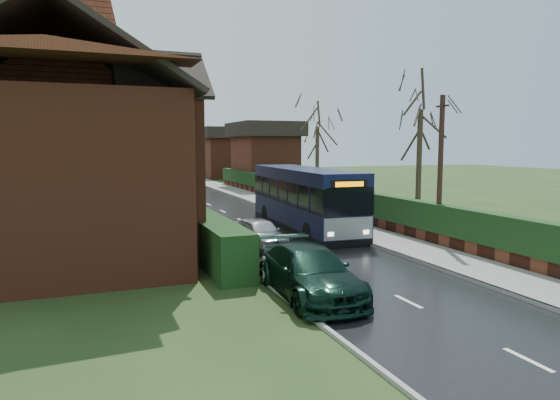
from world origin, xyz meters
name	(u,v)px	position (x,y,z in m)	size (l,w,h in m)	color
ground	(315,257)	(0.00, 0.00, 0.00)	(140.00, 140.00, 0.00)	#364A1F
road	(241,220)	(0.00, 10.00, 0.01)	(6.00, 100.00, 0.02)	black
pavement	(308,215)	(4.25, 10.00, 0.07)	(2.50, 100.00, 0.14)	slate
kerb_right	(290,216)	(3.05, 10.00, 0.07)	(0.12, 100.00, 0.14)	gray
kerb_left	(188,222)	(-3.05, 10.00, 0.05)	(0.12, 100.00, 0.10)	gray
front_hedge	(189,223)	(-3.90, 5.00, 0.80)	(1.20, 16.00, 1.60)	black
picket_fence	(206,230)	(-3.15, 5.00, 0.45)	(0.10, 16.00, 0.90)	gray
right_wall_hedge	(331,199)	(5.80, 10.00, 1.02)	(0.60, 50.00, 1.80)	brown
brick_house	(69,143)	(-8.73, 4.78, 4.38)	(9.30, 14.60, 10.30)	brown
bus	(304,199)	(2.20, 5.99, 1.54)	(2.83, 10.36, 3.12)	black
car_silver	(259,233)	(-1.50, 2.29, 0.64)	(1.51, 3.76, 1.28)	#B8B8BD
car_green	(309,272)	(-2.31, -4.50, 0.71)	(2.00, 4.91, 1.42)	black
car_distant	(183,178)	(2.00, 39.29, 0.58)	(1.23, 3.54, 1.17)	black
bus_stop_sign	(366,198)	(4.00, 2.95, 1.84)	(0.09, 0.42, 2.80)	slate
telegraph_pole	(440,171)	(5.80, 0.02, 3.22)	(0.22, 0.82, 6.37)	black
tree_right_near	(421,101)	(9.00, 5.76, 6.65)	(4.12, 4.12, 8.90)	#32261D
tree_right_far	(318,122)	(8.96, 18.72, 6.09)	(4.22, 4.22, 8.15)	#33281E
tree_house_side	(78,83)	(-8.37, 12.32, 7.60)	(4.48, 4.48, 10.17)	#3B2F22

